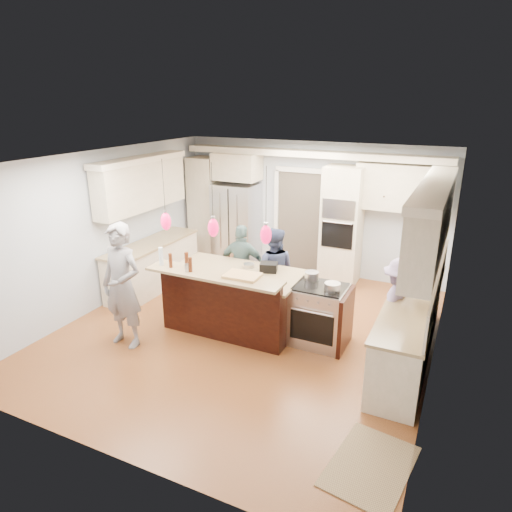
{
  "coord_description": "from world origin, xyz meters",
  "views": [
    {
      "loc": [
        2.89,
        -5.77,
        3.51
      ],
      "look_at": [
        0.0,
        0.35,
        1.15
      ],
      "focal_mm": 32.0,
      "sensor_mm": 36.0,
      "label": 1
    }
  ],
  "objects_px": {
    "person_bar_end": "(122,286)",
    "person_far_left": "(273,271)",
    "kitchen_island": "(234,298)",
    "island_range": "(321,315)",
    "refrigerator": "(236,225)"
  },
  "relations": [
    {
      "from": "person_bar_end",
      "to": "person_far_left",
      "type": "xyz_separation_m",
      "value": [
        1.54,
        1.96,
        -0.19
      ]
    },
    {
      "from": "kitchen_island",
      "to": "refrigerator",
      "type": "bearing_deg",
      "value": 116.88
    },
    {
      "from": "refrigerator",
      "to": "person_bar_end",
      "type": "height_order",
      "value": "person_bar_end"
    },
    {
      "from": "island_range",
      "to": "person_bar_end",
      "type": "bearing_deg",
      "value": -154.36
    },
    {
      "from": "kitchen_island",
      "to": "person_bar_end",
      "type": "bearing_deg",
      "value": -135.64
    },
    {
      "from": "kitchen_island",
      "to": "person_far_left",
      "type": "relative_size",
      "value": 1.41
    },
    {
      "from": "refrigerator",
      "to": "kitchen_island",
      "type": "height_order",
      "value": "refrigerator"
    },
    {
      "from": "refrigerator",
      "to": "kitchen_island",
      "type": "bearing_deg",
      "value": -63.12
    },
    {
      "from": "kitchen_island",
      "to": "island_range",
      "type": "relative_size",
      "value": 2.28
    },
    {
      "from": "island_range",
      "to": "person_bar_end",
      "type": "relative_size",
      "value": 0.49
    },
    {
      "from": "refrigerator",
      "to": "person_far_left",
      "type": "xyz_separation_m",
      "value": [
        1.64,
        -1.79,
        -0.15
      ]
    },
    {
      "from": "kitchen_island",
      "to": "island_range",
      "type": "xyz_separation_m",
      "value": [
        1.41,
        0.08,
        -0.03
      ]
    },
    {
      "from": "kitchen_island",
      "to": "island_range",
      "type": "distance_m",
      "value": 1.41
    },
    {
      "from": "refrigerator",
      "to": "kitchen_island",
      "type": "distance_m",
      "value": 2.91
    },
    {
      "from": "person_bar_end",
      "to": "person_far_left",
      "type": "height_order",
      "value": "person_bar_end"
    }
  ]
}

